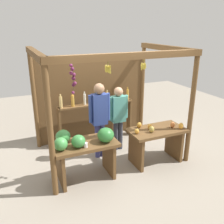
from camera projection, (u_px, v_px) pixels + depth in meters
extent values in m
plane|color=gray|center=(109.00, 153.00, 5.76)|extent=(12.00, 12.00, 0.00)
cylinder|color=brown|center=(50.00, 132.00, 3.96)|extent=(0.10, 0.10, 2.39)
cylinder|color=brown|center=(191.00, 109.00, 5.05)|extent=(0.10, 0.10, 2.39)
cylinder|color=brown|center=(34.00, 100.00, 5.67)|extent=(0.10, 0.10, 2.39)
cylinder|color=brown|center=(142.00, 88.00, 6.76)|extent=(0.10, 0.10, 2.39)
cube|color=brown|center=(131.00, 56.00, 4.13)|extent=(2.97, 0.12, 0.12)
cube|color=brown|center=(35.00, 54.00, 4.44)|extent=(0.12, 2.08, 0.12)
cube|color=brown|center=(167.00, 48.00, 5.53)|extent=(0.12, 2.08, 0.12)
cube|color=#52381E|center=(93.00, 98.00, 6.27)|extent=(2.87, 0.04, 2.15)
cylinder|color=brown|center=(144.00, 60.00, 4.45)|extent=(0.02, 0.02, 0.06)
ellipsoid|color=gold|center=(144.00, 67.00, 4.50)|extent=(0.04, 0.08, 0.13)
ellipsoid|color=gold|center=(144.00, 66.00, 4.53)|extent=(0.06, 0.05, 0.13)
ellipsoid|color=gold|center=(142.00, 67.00, 4.52)|extent=(0.07, 0.04, 0.13)
ellipsoid|color=gold|center=(142.00, 66.00, 4.49)|extent=(0.06, 0.07, 0.13)
ellipsoid|color=gold|center=(143.00, 66.00, 4.47)|extent=(0.06, 0.07, 0.14)
ellipsoid|color=gold|center=(144.00, 66.00, 4.46)|extent=(0.07, 0.05, 0.13)
ellipsoid|color=gold|center=(145.00, 66.00, 4.48)|extent=(0.07, 0.07, 0.14)
cylinder|color=brown|center=(108.00, 63.00, 4.15)|extent=(0.02, 0.02, 0.06)
ellipsoid|color=gold|center=(110.00, 69.00, 4.20)|extent=(0.04, 0.07, 0.14)
ellipsoid|color=gold|center=(109.00, 69.00, 4.22)|extent=(0.05, 0.05, 0.14)
ellipsoid|color=gold|center=(107.00, 68.00, 4.21)|extent=(0.09, 0.04, 0.14)
ellipsoid|color=gold|center=(106.00, 68.00, 4.19)|extent=(0.05, 0.06, 0.14)
ellipsoid|color=gold|center=(106.00, 69.00, 4.17)|extent=(0.04, 0.09, 0.14)
ellipsoid|color=gold|center=(107.00, 69.00, 4.15)|extent=(0.07, 0.06, 0.14)
ellipsoid|color=gold|center=(109.00, 70.00, 4.16)|extent=(0.07, 0.04, 0.14)
ellipsoid|color=gold|center=(110.00, 71.00, 4.18)|extent=(0.08, 0.07, 0.14)
cylinder|color=#4C422D|center=(73.00, 76.00, 4.28)|extent=(0.01, 0.01, 0.55)
sphere|color=#601E42|center=(71.00, 65.00, 4.20)|extent=(0.06, 0.06, 0.06)
sphere|color=#511938|center=(72.00, 69.00, 4.21)|extent=(0.07, 0.07, 0.07)
sphere|color=#601E42|center=(71.00, 73.00, 4.28)|extent=(0.06, 0.06, 0.06)
sphere|color=#601E42|center=(74.00, 75.00, 4.26)|extent=(0.07, 0.07, 0.07)
sphere|color=#47142D|center=(73.00, 78.00, 4.28)|extent=(0.07, 0.07, 0.07)
sphere|color=#47142D|center=(74.00, 85.00, 4.33)|extent=(0.07, 0.07, 0.07)
sphere|color=#601E42|center=(75.00, 83.00, 4.32)|extent=(0.07, 0.07, 0.07)
sphere|color=#601E42|center=(73.00, 93.00, 4.34)|extent=(0.06, 0.06, 0.06)
cube|color=brown|center=(85.00, 144.00, 4.58)|extent=(1.20, 0.64, 0.06)
cube|color=brown|center=(61.00, 168.00, 4.52)|extent=(0.06, 0.58, 0.70)
cube|color=brown|center=(109.00, 157.00, 4.88)|extent=(0.06, 0.58, 0.70)
ellipsoid|color=#2D7533|center=(106.00, 135.00, 4.56)|extent=(0.44, 0.44, 0.27)
ellipsoid|color=#38843D|center=(78.00, 141.00, 4.36)|extent=(0.34, 0.34, 0.23)
ellipsoid|color=#429347|center=(61.00, 144.00, 4.26)|extent=(0.27, 0.27, 0.23)
ellipsoid|color=#429347|center=(63.00, 136.00, 4.53)|extent=(0.34, 0.34, 0.25)
cylinder|color=white|center=(86.00, 145.00, 4.38)|extent=(0.07, 0.07, 0.09)
cube|color=brown|center=(157.00, 130.00, 5.17)|extent=(1.20, 0.64, 0.06)
cube|color=brown|center=(136.00, 151.00, 5.12)|extent=(0.06, 0.58, 0.70)
cube|color=brown|center=(174.00, 143.00, 5.48)|extent=(0.06, 0.58, 0.70)
ellipsoid|color=gold|center=(137.00, 131.00, 4.92)|extent=(0.13, 0.13, 0.11)
ellipsoid|color=gold|center=(139.00, 125.00, 5.22)|extent=(0.14, 0.14, 0.12)
ellipsoid|color=gold|center=(181.00, 126.00, 5.15)|extent=(0.11, 0.11, 0.14)
ellipsoid|color=#B79E47|center=(152.00, 129.00, 4.98)|extent=(0.15, 0.15, 0.14)
ellipsoid|color=#CC7038|center=(173.00, 125.00, 5.22)|extent=(0.10, 0.10, 0.13)
ellipsoid|color=gold|center=(150.00, 127.00, 5.14)|extent=(0.13, 0.13, 0.12)
cube|color=brown|center=(60.00, 128.00, 5.87)|extent=(0.05, 0.20, 1.00)
cube|color=brown|center=(129.00, 117.00, 6.58)|extent=(0.05, 0.20, 1.00)
cube|color=brown|center=(96.00, 104.00, 6.07)|extent=(1.86, 0.22, 0.04)
cylinder|color=#D8B266|center=(61.00, 102.00, 5.69)|extent=(0.08, 0.08, 0.27)
cylinder|color=#D8B266|center=(60.00, 95.00, 5.63)|extent=(0.03, 0.03, 0.06)
cylinder|color=gold|center=(73.00, 101.00, 5.79)|extent=(0.08, 0.08, 0.27)
cylinder|color=gold|center=(72.00, 94.00, 5.74)|extent=(0.03, 0.03, 0.06)
cylinder|color=silver|center=(85.00, 100.00, 5.91)|extent=(0.06, 0.06, 0.27)
cylinder|color=silver|center=(84.00, 93.00, 5.85)|extent=(0.03, 0.03, 0.06)
cylinder|color=#338C4C|center=(96.00, 99.00, 6.02)|extent=(0.07, 0.07, 0.23)
cylinder|color=#338C4C|center=(96.00, 93.00, 5.97)|extent=(0.03, 0.03, 0.06)
cylinder|color=#D8B266|center=(107.00, 97.00, 6.13)|extent=(0.07, 0.07, 0.25)
cylinder|color=#D8B266|center=(107.00, 91.00, 6.08)|extent=(0.03, 0.03, 0.06)
cylinder|color=silver|center=(117.00, 96.00, 6.24)|extent=(0.08, 0.08, 0.25)
cylinder|color=silver|center=(118.00, 90.00, 6.19)|extent=(0.03, 0.03, 0.06)
cylinder|color=gold|center=(128.00, 94.00, 6.34)|extent=(0.07, 0.07, 0.27)
cylinder|color=gold|center=(128.00, 88.00, 6.29)|extent=(0.03, 0.03, 0.06)
cylinder|color=navy|center=(97.00, 141.00, 5.46)|extent=(0.11, 0.11, 0.79)
cylinder|color=navy|center=(102.00, 140.00, 5.50)|extent=(0.11, 0.11, 0.79)
cube|color=#2D428C|center=(99.00, 109.00, 5.24)|extent=(0.32, 0.19, 0.67)
cylinder|color=#2D428C|center=(90.00, 109.00, 5.15)|extent=(0.08, 0.08, 0.60)
cylinder|color=#2D428C|center=(108.00, 107.00, 5.30)|extent=(0.08, 0.08, 0.60)
sphere|color=#997051|center=(99.00, 89.00, 5.09)|extent=(0.23, 0.23, 0.23)
cylinder|color=#333641|center=(116.00, 136.00, 5.80)|extent=(0.11, 0.11, 0.72)
cylinder|color=#333641|center=(120.00, 135.00, 5.85)|extent=(0.11, 0.11, 0.72)
cube|color=teal|center=(118.00, 109.00, 5.61)|extent=(0.32, 0.19, 0.60)
cylinder|color=teal|center=(110.00, 109.00, 5.52)|extent=(0.08, 0.08, 0.54)
cylinder|color=teal|center=(126.00, 107.00, 5.67)|extent=(0.08, 0.08, 0.54)
sphere|color=tan|center=(118.00, 92.00, 5.47)|extent=(0.21, 0.21, 0.21)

